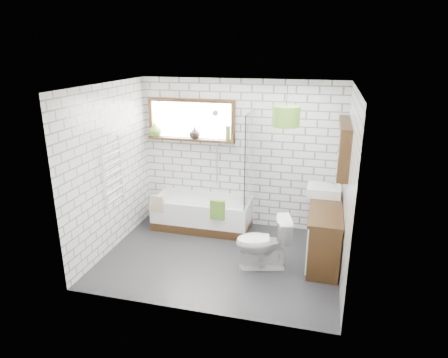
% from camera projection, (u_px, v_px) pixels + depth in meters
% --- Properties ---
extents(floor, '(3.40, 2.60, 0.01)m').
position_uv_depth(floor, '(221.00, 258.00, 5.93)').
color(floor, black).
rests_on(floor, ground).
extents(ceiling, '(3.40, 2.60, 0.01)m').
position_uv_depth(ceiling, '(220.00, 85.00, 5.14)').
color(ceiling, white).
rests_on(ceiling, ground).
extents(wall_back, '(3.40, 0.01, 2.50)m').
position_uv_depth(wall_back, '(240.00, 154.00, 6.74)').
color(wall_back, white).
rests_on(wall_back, ground).
extents(wall_front, '(3.40, 0.01, 2.50)m').
position_uv_depth(wall_front, '(189.00, 214.00, 4.34)').
color(wall_front, white).
rests_on(wall_front, ground).
extents(wall_left, '(0.01, 2.60, 2.50)m').
position_uv_depth(wall_left, '(110.00, 169.00, 5.94)').
color(wall_left, white).
rests_on(wall_left, ground).
extents(wall_right, '(0.01, 2.60, 2.50)m').
position_uv_depth(wall_right, '(348.00, 188.00, 5.13)').
color(wall_right, white).
rests_on(wall_right, ground).
extents(window, '(1.52, 0.16, 0.68)m').
position_uv_depth(window, '(191.00, 120.00, 6.72)').
color(window, black).
rests_on(window, wall_back).
extents(towel_radiator, '(0.06, 0.52, 1.00)m').
position_uv_depth(towel_radiator, '(113.00, 172.00, 5.95)').
color(towel_radiator, white).
rests_on(towel_radiator, wall_left).
extents(mirror_cabinet, '(0.16, 1.20, 0.70)m').
position_uv_depth(mirror_cabinet, '(343.00, 147.00, 5.58)').
color(mirror_cabinet, black).
rests_on(mirror_cabinet, wall_right).
extents(shower_riser, '(0.02, 0.02, 1.30)m').
position_uv_depth(shower_riser, '(217.00, 148.00, 6.76)').
color(shower_riser, silver).
rests_on(shower_riser, wall_back).
extents(bathtub, '(1.64, 0.72, 0.53)m').
position_uv_depth(bathtub, '(203.00, 213.00, 6.85)').
color(bathtub, white).
rests_on(bathtub, floor).
extents(shower_screen, '(0.02, 0.72, 1.50)m').
position_uv_depth(shower_screen, '(249.00, 159.00, 6.34)').
color(shower_screen, white).
rests_on(shower_screen, bathtub).
extents(towel_green, '(0.23, 0.06, 0.32)m').
position_uv_depth(towel_green, '(218.00, 210.00, 6.35)').
color(towel_green, '#497723').
rests_on(towel_green, bathtub).
extents(towel_beige, '(0.22, 0.06, 0.29)m').
position_uv_depth(towel_beige, '(157.00, 204.00, 6.60)').
color(towel_beige, '#C3AF87').
rests_on(towel_beige, bathtub).
extents(vanity, '(0.46, 1.41, 0.81)m').
position_uv_depth(vanity, '(325.00, 233.00, 5.80)').
color(vanity, black).
rests_on(vanity, floor).
extents(basin, '(0.49, 0.43, 0.14)m').
position_uv_depth(basin, '(324.00, 191.00, 6.12)').
color(basin, white).
rests_on(basin, vanity).
extents(tap, '(0.03, 0.03, 0.16)m').
position_uv_depth(tap, '(335.00, 188.00, 6.07)').
color(tap, silver).
rests_on(tap, vanity).
extents(toilet, '(0.60, 0.83, 0.77)m').
position_uv_depth(toilet, '(263.00, 243.00, 5.56)').
color(toilet, white).
rests_on(toilet, floor).
extents(vase_olive, '(0.26, 0.26, 0.24)m').
position_uv_depth(vase_olive, '(155.00, 131.00, 6.91)').
color(vase_olive, '#507C26').
rests_on(vase_olive, window).
extents(vase_dark, '(0.21, 0.21, 0.20)m').
position_uv_depth(vase_dark, '(195.00, 134.00, 6.75)').
color(vase_dark, black).
rests_on(vase_dark, window).
extents(bottle, '(0.08, 0.08, 0.24)m').
position_uv_depth(bottle, '(228.00, 134.00, 6.60)').
color(bottle, '#507C26').
rests_on(bottle, window).
extents(pendant, '(0.37, 0.37, 0.27)m').
position_uv_depth(pendant, '(286.00, 116.00, 5.31)').
color(pendant, '#497723').
rests_on(pendant, ceiling).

